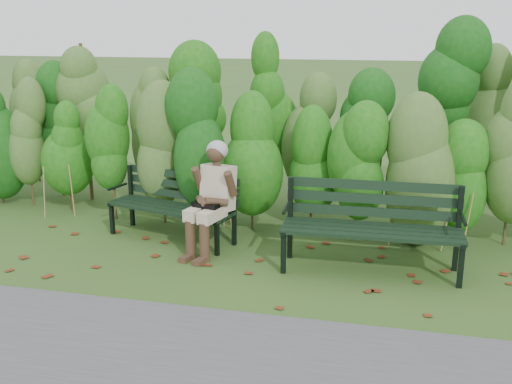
# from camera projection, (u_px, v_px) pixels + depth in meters

# --- Properties ---
(ground) EXTENTS (80.00, 80.00, 0.00)m
(ground) POSITION_uv_depth(u_px,v_px,m) (248.00, 270.00, 6.20)
(ground) COLOR #385424
(hedge_band) EXTENTS (11.04, 1.67, 2.42)m
(hedge_band) POSITION_uv_depth(u_px,v_px,m) (283.00, 123.00, 7.61)
(hedge_band) COLOR #47381E
(hedge_band) RESTS_ON ground
(leaf_litter) EXTENTS (5.88, 2.23, 0.01)m
(leaf_litter) POSITION_uv_depth(u_px,v_px,m) (239.00, 269.00, 6.24)
(leaf_litter) COLOR maroon
(leaf_litter) RESTS_ON ground
(bench_left) EXTENTS (1.64, 0.90, 0.78)m
(bench_left) POSITION_uv_depth(u_px,v_px,m) (175.00, 200.00, 7.06)
(bench_left) COLOR black
(bench_left) RESTS_ON ground
(bench_right) EXTENTS (1.82, 0.63, 0.90)m
(bench_right) POSITION_uv_depth(u_px,v_px,m) (372.00, 220.00, 6.12)
(bench_right) COLOR black
(bench_right) RESTS_ON ground
(seated_woman) EXTENTS (0.54, 0.80, 1.24)m
(seated_woman) POSITION_uv_depth(u_px,v_px,m) (212.00, 192.00, 6.57)
(seated_woman) COLOR beige
(seated_woman) RESTS_ON ground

